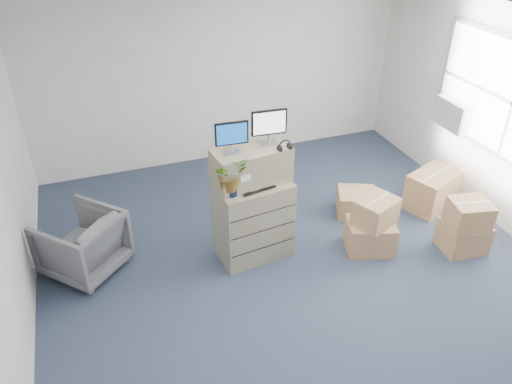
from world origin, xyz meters
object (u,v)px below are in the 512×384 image
monitor_right (269,125)px  office_chair (82,241)px  filing_cabinet_lower (253,220)px  water_bottle (253,171)px  keyboard (256,188)px  monitor_left (232,136)px  potted_plant (230,178)px

monitor_right → office_chair: size_ratio=0.49×
filing_cabinet_lower → monitor_right: size_ratio=2.48×
office_chair → water_bottle: bearing=127.3°
office_chair → monitor_right: bearing=128.8°
keyboard → office_chair: 2.18m
monitor_right → keyboard: bearing=-132.8°
water_bottle → office_chair: water_bottle is taller
monitor_right → keyboard: monitor_right is taller
monitor_left → potted_plant: bearing=-112.0°
potted_plant → keyboard: bearing=6.4°
water_bottle → office_chair: bearing=170.9°
water_bottle → monitor_right: bearing=7.3°
monitor_left → office_chair: (-1.78, 0.38, -1.26)m
potted_plant → monitor_right: bearing=24.6°
monitor_right → potted_plant: bearing=-151.5°
monitor_left → monitor_right: size_ratio=0.90×
filing_cabinet_lower → office_chair: size_ratio=1.22×
potted_plant → office_chair: (-1.70, 0.55, -0.84)m
filing_cabinet_lower → water_bottle: 0.65m
filing_cabinet_lower → monitor_left: size_ratio=2.74×
monitor_right → potted_plant: (-0.55, -0.25, -0.44)m
monitor_right → office_chair: (-2.25, 0.30, -1.28)m
monitor_left → water_bottle: monitor_left is taller
monitor_right → office_chair: monitor_right is taller
monitor_left → office_chair: size_ratio=0.44×
monitor_left → office_chair: bearing=171.4°
monitor_right → water_bottle: size_ratio=1.68×
filing_cabinet_lower → water_bottle: size_ratio=4.16×
filing_cabinet_lower → keyboard: keyboard is taller
filing_cabinet_lower → water_bottle: water_bottle is taller
potted_plant → filing_cabinet_lower: bearing=24.1°
potted_plant → monitor_left: bearing=64.6°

